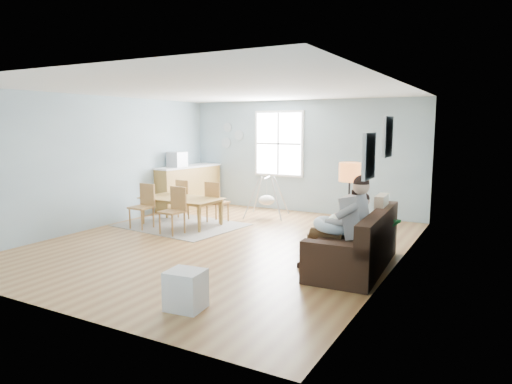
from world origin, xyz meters
The scene contains 22 objects.
room centered at (0.00, 0.00, 2.42)m, with size 8.40×9.40×3.90m.
window centered at (-0.60, 3.46, 1.65)m, with size 1.32×0.08×1.62m.
pictures centered at (2.97, -1.05, 1.85)m, with size 0.05×1.34×0.74m.
wall_plates centered at (-2.00, 3.47, 1.83)m, with size 0.67×0.02×0.66m.
sofa centered at (2.51, -0.24, 0.31)m, with size 1.02×2.18×0.86m.
green_throw centered at (2.39, 0.46, 0.55)m, with size 0.97×0.83×0.04m, color #16601D.
beige_pillow centered at (2.71, 0.32, 0.78)m, with size 0.14×0.51×0.51m, color tan.
father centered at (2.39, -0.55, 0.75)m, with size 1.01×0.47×1.42m.
nursing_pillow centered at (2.23, -0.56, 0.67)m, with size 0.57×0.57×0.15m, color silver.
infant centered at (2.23, -0.53, 0.75)m, with size 0.19×0.39×0.14m.
toddler centered at (2.42, -0.05, 0.74)m, with size 0.57×0.28×0.89m.
floor_lamp centered at (2.36, -0.23, 1.29)m, with size 0.31×0.31×1.56m.
storage_cube centered at (1.22, -2.72, 0.23)m, with size 0.45×0.41×0.46m.
rug centered at (-1.60, 0.81, 0.01)m, with size 2.44×1.86×0.01m, color gray.
dining_table centered at (-1.60, 0.81, 0.29)m, with size 1.67×0.93×0.59m, color olive.
chair_sw centered at (-2.11, 0.26, 0.52)m, with size 0.42×0.42×0.91m.
chair_se centered at (-1.23, 0.16, 0.52)m, with size 0.45×0.45×0.92m.
chair_nw centered at (-1.97, 1.46, 0.50)m, with size 0.44×0.44×0.89m.
chair_ne centered at (-1.09, 1.35, 0.51)m, with size 0.42×0.42×0.90m.
counter centered at (-2.70, 2.50, 0.55)m, with size 0.81×2.01×1.09m.
monitor centered at (-2.73, 2.13, 1.27)m, with size 0.43×0.41×0.36m.
baby_swing centered at (-0.41, 2.46, 0.41)m, with size 1.10×1.11×0.92m.
Camera 1 is at (4.36, -6.73, 2.10)m, focal length 32.00 mm.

